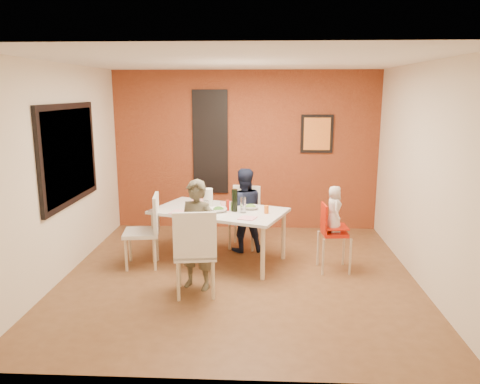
{
  "coord_description": "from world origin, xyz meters",
  "views": [
    {
      "loc": [
        0.29,
        -5.71,
        2.35
      ],
      "look_at": [
        0.0,
        0.3,
        1.05
      ],
      "focal_mm": 35.0,
      "sensor_mm": 36.0,
      "label": 1
    }
  ],
  "objects_px": {
    "chair_near": "(195,249)",
    "paper_towel_roll": "(208,199)",
    "toddler": "(334,209)",
    "dining_table": "(219,214)",
    "chair_left": "(148,227)",
    "child_far": "(243,210)",
    "child_near": "(197,235)",
    "wine_bottle": "(235,200)",
    "high_chair": "(331,231)",
    "chair_far": "(245,213)"
  },
  "relations": [
    {
      "from": "high_chair",
      "to": "toddler",
      "type": "height_order",
      "value": "toddler"
    },
    {
      "from": "dining_table",
      "to": "chair_far",
      "type": "distance_m",
      "value": 0.77
    },
    {
      "from": "child_near",
      "to": "toddler",
      "type": "height_order",
      "value": "child_near"
    },
    {
      "from": "chair_near",
      "to": "toddler",
      "type": "distance_m",
      "value": 1.95
    },
    {
      "from": "chair_far",
      "to": "paper_towel_roll",
      "type": "distance_m",
      "value": 0.92
    },
    {
      "from": "toddler",
      "to": "paper_towel_roll",
      "type": "relative_size",
      "value": 2.05
    },
    {
      "from": "dining_table",
      "to": "paper_towel_roll",
      "type": "height_order",
      "value": "paper_towel_roll"
    },
    {
      "from": "dining_table",
      "to": "child_far",
      "type": "distance_m",
      "value": 0.54
    },
    {
      "from": "child_far",
      "to": "toddler",
      "type": "relative_size",
      "value": 2.04
    },
    {
      "from": "toddler",
      "to": "paper_towel_roll",
      "type": "distance_m",
      "value": 1.71
    },
    {
      "from": "dining_table",
      "to": "wine_bottle",
      "type": "relative_size",
      "value": 6.5
    },
    {
      "from": "high_chair",
      "to": "toddler",
      "type": "bearing_deg",
      "value": -86.12
    },
    {
      "from": "dining_table",
      "to": "toddler",
      "type": "relative_size",
      "value": 3.28
    },
    {
      "from": "child_near",
      "to": "child_far",
      "type": "distance_m",
      "value": 1.47
    },
    {
      "from": "chair_near",
      "to": "toddler",
      "type": "bearing_deg",
      "value": -160.0
    },
    {
      "from": "chair_left",
      "to": "dining_table",
      "type": "bearing_deg",
      "value": 97.22
    },
    {
      "from": "child_far",
      "to": "wine_bottle",
      "type": "distance_m",
      "value": 0.59
    },
    {
      "from": "chair_far",
      "to": "paper_towel_roll",
      "type": "height_order",
      "value": "paper_towel_roll"
    },
    {
      "from": "dining_table",
      "to": "paper_towel_roll",
      "type": "distance_m",
      "value": 0.26
    },
    {
      "from": "dining_table",
      "to": "chair_left",
      "type": "relative_size",
      "value": 2.02
    },
    {
      "from": "wine_bottle",
      "to": "paper_towel_roll",
      "type": "distance_m",
      "value": 0.38
    },
    {
      "from": "chair_near",
      "to": "child_near",
      "type": "height_order",
      "value": "child_near"
    },
    {
      "from": "toddler",
      "to": "paper_towel_roll",
      "type": "height_order",
      "value": "toddler"
    },
    {
      "from": "chair_left",
      "to": "wine_bottle",
      "type": "bearing_deg",
      "value": 90.67
    },
    {
      "from": "high_chair",
      "to": "wine_bottle",
      "type": "height_order",
      "value": "wine_bottle"
    },
    {
      "from": "chair_near",
      "to": "high_chair",
      "type": "height_order",
      "value": "chair_near"
    },
    {
      "from": "chair_near",
      "to": "paper_towel_roll",
      "type": "xyz_separation_m",
      "value": [
        0.01,
        1.19,
        0.31
      ]
    },
    {
      "from": "dining_table",
      "to": "chair_near",
      "type": "height_order",
      "value": "chair_near"
    },
    {
      "from": "wine_bottle",
      "to": "toddler",
      "type": "bearing_deg",
      "value": -8.98
    },
    {
      "from": "chair_near",
      "to": "chair_far",
      "type": "bearing_deg",
      "value": -113.09
    },
    {
      "from": "chair_far",
      "to": "wine_bottle",
      "type": "distance_m",
      "value": 0.85
    },
    {
      "from": "chair_far",
      "to": "high_chair",
      "type": "bearing_deg",
      "value": -28.29
    },
    {
      "from": "chair_near",
      "to": "child_near",
      "type": "distance_m",
      "value": 0.27
    },
    {
      "from": "dining_table",
      "to": "high_chair",
      "type": "bearing_deg",
      "value": -10.9
    },
    {
      "from": "toddler",
      "to": "wine_bottle",
      "type": "distance_m",
      "value": 1.34
    },
    {
      "from": "chair_near",
      "to": "child_far",
      "type": "distance_m",
      "value": 1.71
    },
    {
      "from": "chair_near",
      "to": "toddler",
      "type": "xyz_separation_m",
      "value": [
        1.7,
        0.91,
        0.26
      ]
    },
    {
      "from": "chair_far",
      "to": "chair_left",
      "type": "height_order",
      "value": "chair_left"
    },
    {
      "from": "child_far",
      "to": "child_near",
      "type": "bearing_deg",
      "value": 59.29
    },
    {
      "from": "chair_near",
      "to": "wine_bottle",
      "type": "height_order",
      "value": "wine_bottle"
    },
    {
      "from": "dining_table",
      "to": "chair_far",
      "type": "bearing_deg",
      "value": 63.74
    },
    {
      "from": "high_chair",
      "to": "paper_towel_roll",
      "type": "distance_m",
      "value": 1.73
    },
    {
      "from": "dining_table",
      "to": "chair_near",
      "type": "relative_size",
      "value": 1.92
    },
    {
      "from": "chair_left",
      "to": "paper_towel_roll",
      "type": "bearing_deg",
      "value": 99.0
    },
    {
      "from": "high_chair",
      "to": "toddler",
      "type": "xyz_separation_m",
      "value": [
        0.02,
        0.0,
        0.3
      ]
    },
    {
      "from": "chair_far",
      "to": "paper_towel_roll",
      "type": "relative_size",
      "value": 3.09
    },
    {
      "from": "child_near",
      "to": "wine_bottle",
      "type": "xyz_separation_m",
      "value": [
        0.4,
        0.87,
        0.23
      ]
    },
    {
      "from": "chair_left",
      "to": "child_far",
      "type": "xyz_separation_m",
      "value": [
        1.27,
        0.69,
        0.07
      ]
    },
    {
      "from": "high_chair",
      "to": "child_far",
      "type": "height_order",
      "value": "child_far"
    },
    {
      "from": "child_near",
      "to": "child_far",
      "type": "height_order",
      "value": "child_near"
    }
  ]
}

